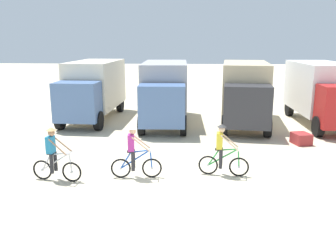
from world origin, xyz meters
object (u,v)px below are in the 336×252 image
box_truck_cream_rv (94,87)px  cyclist_cowboy_hat (134,154)px  box_truck_grey_hauler (165,90)px  box_truck_tan_camper (245,90)px  box_truck_avon_van (322,91)px  cyclist_near_camera (222,152)px  supply_crate (301,139)px  cyclist_orange_shirt (54,156)px

box_truck_cream_rv → cyclist_cowboy_hat: box_truck_cream_rv is taller
box_truck_grey_hauler → box_truck_tan_camper: size_ratio=0.97×
box_truck_avon_van → box_truck_grey_hauler: bearing=-179.1°
box_truck_avon_van → cyclist_near_camera: bearing=-127.0°
box_truck_cream_rv → cyclist_near_camera: (6.65, -8.91, -1.03)m
supply_crate → box_truck_avon_van: bearing=61.6°
cyclist_near_camera → supply_crate: size_ratio=2.25×
box_truck_grey_hauler → box_truck_avon_van: same height
supply_crate → cyclist_orange_shirt: bearing=-153.0°
box_truck_grey_hauler → supply_crate: box_truck_grey_hauler is taller
cyclist_near_camera → box_truck_tan_camper: bearing=76.2°
box_truck_avon_van → supply_crate: 4.91m
box_truck_cream_rv → box_truck_tan_camper: same height
cyclist_cowboy_hat → cyclist_near_camera: size_ratio=1.00×
box_truck_tan_camper → cyclist_cowboy_hat: (-4.93, -8.38, -1.03)m
box_truck_tan_camper → cyclist_orange_shirt: (-7.52, -8.76, -1.03)m
box_truck_avon_van → cyclist_orange_shirt: size_ratio=3.71×
cyclist_cowboy_hat → cyclist_orange_shirt: bearing=-171.6°
box_truck_tan_camper → supply_crate: 4.68m
box_truck_cream_rv → cyclist_near_camera: box_truck_cream_rv is taller
cyclist_orange_shirt → cyclist_cowboy_hat: (2.59, 0.38, 0.00)m
box_truck_cream_rv → box_truck_grey_hauler: size_ratio=1.01×
cyclist_cowboy_hat → cyclist_near_camera: 2.99m
box_truck_avon_van → cyclist_near_camera: 10.25m
box_truck_grey_hauler → cyclist_near_camera: bearing=-73.1°
box_truck_avon_van → box_truck_tan_camper: bearing=-178.0°
cyclist_near_camera → cyclist_cowboy_hat: bearing=-172.8°
box_truck_cream_rv → box_truck_avon_van: 12.80m
box_truck_tan_camper → cyclist_cowboy_hat: bearing=-120.5°
cyclist_orange_shirt → cyclist_cowboy_hat: size_ratio=1.00×
cyclist_cowboy_hat → cyclist_near_camera: (2.97, 0.37, 0.00)m
box_truck_avon_van → cyclist_orange_shirt: 14.73m
box_truck_tan_camper → cyclist_orange_shirt: size_ratio=3.83×
box_truck_tan_camper → cyclist_near_camera: box_truck_tan_camper is taller
box_truck_cream_rv → box_truck_tan_camper: bearing=-6.0°
cyclist_near_camera → cyclist_orange_shirt: bearing=-172.2°
box_truck_grey_hauler → cyclist_cowboy_hat: bearing=-93.6°
cyclist_near_camera → supply_crate: 5.70m
cyclist_cowboy_hat → supply_crate: cyclist_cowboy_hat is taller
box_truck_cream_rv → cyclist_cowboy_hat: size_ratio=3.76×
box_truck_avon_van → box_truck_cream_rv: bearing=176.6°
box_truck_cream_rv → box_truck_grey_hauler: 4.30m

